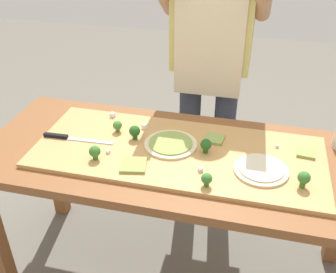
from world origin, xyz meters
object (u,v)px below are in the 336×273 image
(pizza_slice_far_right, at_px, (214,139))
(broccoli_floret_front_right, at_px, (117,126))
(broccoli_floret_front_mid, at_px, (135,132))
(cheese_crumble_c, at_px, (201,169))
(cheese_crumble_e, at_px, (145,126))
(pizza_whole_pesto_green, at_px, (171,144))
(cook_center, at_px, (211,50))
(cheese_crumble_b, at_px, (277,146))
(cheese_crumble_d, at_px, (113,115))
(pizza_slice_far_left, at_px, (133,165))
(broccoli_floret_front_left, at_px, (304,178))
(chefs_knife, at_px, (68,138))
(pizza_whole_cheese_artichoke, at_px, (261,169))
(broccoli_floret_back_right, at_px, (206,145))
(cheese_crumble_a, at_px, (108,152))
(broccoli_floret_back_mid, at_px, (95,152))
(pizza_slice_center, at_px, (306,153))
(prep_table, at_px, (177,174))
(broccoli_floret_back_left, at_px, (207,179))

(pizza_slice_far_right, bearing_deg, broccoli_floret_front_right, -175.68)
(broccoli_floret_front_mid, height_order, cheese_crumble_c, broccoli_floret_front_mid)
(cheese_crumble_e, bearing_deg, cheese_crumble_c, -40.54)
(pizza_whole_pesto_green, bearing_deg, cook_center, 82.45)
(pizza_slice_far_right, bearing_deg, cheese_crumble_b, 1.22)
(cheese_crumble_d, height_order, cheese_crumble_e, same)
(cheese_crumble_b, bearing_deg, pizza_slice_far_left, -153.54)
(cheese_crumble_c, bearing_deg, pizza_slice_far_right, 85.08)
(broccoli_floret_front_left, height_order, cook_center, cook_center)
(chefs_knife, bearing_deg, pizza_whole_cheese_artichoke, -2.58)
(pizza_slice_far_right, distance_m, broccoli_floret_back_right, 0.11)
(broccoli_floret_front_left, xyz_separation_m, cheese_crumble_d, (-0.86, 0.33, -0.03))
(cheese_crumble_a, distance_m, cheese_crumble_b, 0.71)
(broccoli_floret_front_right, distance_m, broccoli_floret_back_right, 0.42)
(broccoli_floret_back_mid, bearing_deg, broccoli_floret_front_left, 1.05)
(cheese_crumble_b, xyz_separation_m, cheese_crumble_d, (-0.77, 0.08, 0.00))
(broccoli_floret_front_left, height_order, broccoli_floret_front_mid, broccoli_floret_front_left)
(cheese_crumble_b, bearing_deg, pizza_slice_center, -11.02)
(broccoli_floret_back_right, bearing_deg, pizza_slice_center, 12.16)
(prep_table, xyz_separation_m, pizza_whole_pesto_green, (-0.04, 0.03, 0.13))
(cheese_crumble_a, height_order, cheese_crumble_e, cheese_crumble_e)
(pizza_whole_pesto_green, bearing_deg, cheese_crumble_c, -44.13)
(pizza_slice_center, relative_size, cheese_crumble_a, 5.20)
(broccoli_floret_front_right, height_order, cheese_crumble_d, broccoli_floret_front_right)
(pizza_slice_center, xyz_separation_m, pizza_slice_far_right, (-0.38, 0.02, 0.00))
(pizza_whole_cheese_artichoke, xyz_separation_m, cheese_crumble_e, (-0.53, 0.20, 0.00))
(prep_table, height_order, cook_center, cook_center)
(pizza_slice_center, bearing_deg, cheese_crumble_a, -166.80)
(pizza_whole_cheese_artichoke, bearing_deg, broccoli_floret_back_left, -143.93)
(broccoli_floret_back_mid, height_order, cheese_crumble_c, broccoli_floret_back_mid)
(pizza_slice_center, distance_m, broccoli_floret_back_left, 0.48)
(broccoli_floret_back_right, bearing_deg, cheese_crumble_b, 20.90)
(prep_table, relative_size, broccoli_floret_front_left, 25.07)
(broccoli_floret_back_left, bearing_deg, cheese_crumble_c, 113.49)
(broccoli_floret_front_left, relative_size, cook_center, 0.04)
(broccoli_floret_back_left, bearing_deg, cheese_crumble_e, 134.75)
(cheese_crumble_e, bearing_deg, broccoli_floret_back_right, -22.89)
(chefs_knife, distance_m, broccoli_floret_back_right, 0.60)
(broccoli_floret_back_right, relative_size, cheese_crumble_d, 3.00)
(pizza_whole_cheese_artichoke, distance_m, pizza_slice_far_left, 0.50)
(cheese_crumble_b, xyz_separation_m, cheese_crumble_e, (-0.59, 0.02, 0.00))
(broccoli_floret_front_mid, relative_size, cook_center, 0.04)
(pizza_slice_center, xyz_separation_m, broccoli_floret_front_right, (-0.82, -0.02, 0.02))
(pizza_whole_pesto_green, bearing_deg, broccoli_floret_front_right, 168.26)
(pizza_whole_pesto_green, height_order, cook_center, cook_center)
(pizza_slice_far_right, distance_m, cheese_crumble_a, 0.46)
(broccoli_floret_back_right, height_order, cheese_crumble_a, broccoli_floret_back_right)
(broccoli_floret_back_right, height_order, cheese_crumble_e, broccoli_floret_back_right)
(pizza_whole_pesto_green, bearing_deg, broccoli_floret_front_left, -16.33)
(broccoli_floret_front_right, xyz_separation_m, cheese_crumble_b, (0.70, 0.04, -0.02))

